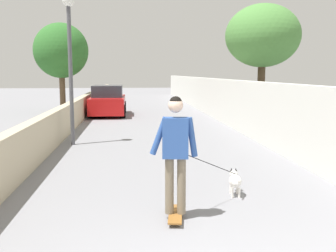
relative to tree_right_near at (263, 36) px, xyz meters
The scene contains 10 objects.
ground_plane 5.94m from the tree_right_near, 77.64° to the left, with size 80.00×80.00×0.00m, color gray.
wall_left 8.47m from the tree_right_near, 97.31° to the left, with size 48.00×0.30×1.05m, color tan.
fence_right 3.19m from the tree_right_near, 126.92° to the left, with size 48.00×0.30×1.90m, color silver.
tree_right_near is the anchor object (origin of this frame).
tree_left_mid 11.01m from the tree_right_near, 56.97° to the left, with size 2.94×2.94×4.87m.
lamp_post 8.33m from the tree_right_near, 119.21° to the left, with size 0.36×0.36×4.45m.
skateboard 12.03m from the tree_right_near, 155.22° to the left, with size 0.82×0.31×0.08m.
person_skateboarder 11.75m from the tree_right_near, 155.22° to the left, with size 0.27×0.72×1.76m.
dog 10.62m from the tree_right_near, 158.89° to the left, with size 1.32×1.33×1.06m.
car_near 8.41m from the tree_right_near, 57.56° to the left, with size 4.00×1.80×1.54m.
Camera 1 is at (-3.01, 0.89, 2.19)m, focal length 41.65 mm.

